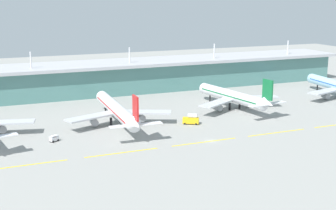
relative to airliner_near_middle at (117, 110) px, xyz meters
The scene contains 10 objects.
ground_plane 47.69m from the airliner_near_middle, 54.83° to the right, with size 600.00×600.00×0.00m, color gray.
terminal_building 75.54m from the airliner_near_middle, 68.87° to the left, with size 288.00×34.00×26.98m.
airliner_near_middle is the anchor object (origin of this frame).
airliner_far_middle 63.10m from the airliner_near_middle, ahead, with size 48.25×58.97×18.90m.
taxiway_stripe_west 58.99m from the airliner_near_middle, 138.31° to the right, with size 28.00×0.70×0.04m, color yellow.
taxiway_stripe_mid_west 40.72m from the airliner_near_middle, 104.09° to the right, with size 28.00×0.70×0.04m, color yellow.
taxiway_stripe_centre 46.35m from the airliner_near_middle, 58.17° to the right, with size 28.00×0.70×0.04m, color yellow.
taxiway_stripe_mid_east 70.36m from the airliner_near_middle, 33.82° to the right, with size 28.00×0.70×0.04m, color yellow.
baggage_cart 34.76m from the airliner_near_middle, 152.83° to the right, with size 4.01×3.47×2.48m.
fuel_truck 33.53m from the airliner_near_middle, 22.95° to the right, with size 7.51×5.95×4.95m.
Camera 1 is at (-84.12, -158.30, 56.19)m, focal length 50.18 mm.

